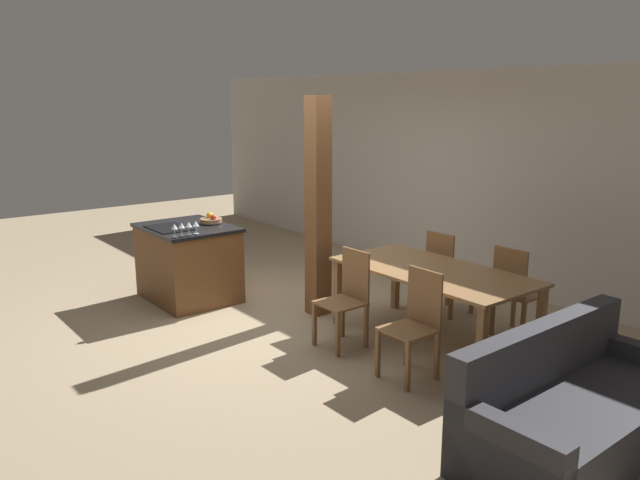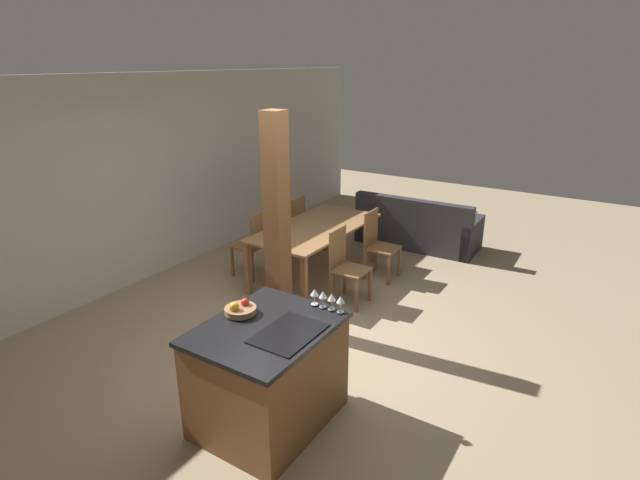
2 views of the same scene
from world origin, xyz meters
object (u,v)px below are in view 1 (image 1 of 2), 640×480
object	(u,v)px
dining_chair_far_left	(446,272)
wine_glass_near	(174,227)
kitchen_island	(188,262)
couch	(575,413)
dining_chair_far_right	(515,291)
wine_glass_end	(196,224)
dining_table	(433,278)
dining_chair_near_right	(415,323)
fruit_bowl	(211,220)
wine_glass_middle	(182,226)
wine_glass_far	(189,225)
dining_chair_near_left	(347,297)
timber_post	(318,208)

from	to	relation	value
dining_chair_far_left	wine_glass_near	bearing A→B (deg)	53.62
wine_glass_near	kitchen_island	bearing A→B (deg)	142.36
dining_chair_far_left	couch	size ratio (longest dim) A/B	0.49
wine_glass_near	dining_chair_far_right	distance (m)	3.58
wine_glass_end	dining_chair_far_right	distance (m)	3.42
dining_table	dining_chair_far_right	size ratio (longest dim) A/B	2.12
kitchen_island	dining_chair_far_right	world-z (taller)	dining_chair_far_right
dining_chair_near_right	dining_chair_far_left	size ratio (longest dim) A/B	1.00
wine_glass_near	wine_glass_end	size ratio (longest dim) A/B	1.00
fruit_bowl	wine_glass_middle	bearing A→B (deg)	-52.91
wine_glass_far	wine_glass_end	bearing A→B (deg)	90.00
wine_glass_end	dining_chair_near_left	xyz separation A→B (m)	(1.74, 0.68, -0.52)
wine_glass_end	timber_post	bearing A→B (deg)	50.25
wine_glass_middle	dining_chair_far_right	bearing A→B (deg)	40.89
wine_glass_middle	wine_glass_far	world-z (taller)	same
wine_glass_near	dining_chair_near_left	bearing A→B (deg)	28.13
dining_chair_far_left	wine_glass_middle	bearing A→B (deg)	52.63
dining_chair_near_left	dining_chair_far_right	size ratio (longest dim) A/B	1.00
dining_chair_near_left	dining_chair_near_right	bearing A→B (deg)	0.00
dining_table	dining_chair_near_right	xyz separation A→B (m)	(0.45, -0.72, -0.16)
wine_glass_near	dining_chair_near_right	distance (m)	2.84
timber_post	wine_glass_middle	bearing A→B (deg)	-125.55
fruit_bowl	wine_glass_middle	distance (m)	0.75
kitchen_island	wine_glass_middle	bearing A→B (deg)	-31.01
kitchen_island	timber_post	xyz separation A→B (m)	(1.35, 0.90, 0.74)
wine_glass_far	dining_chair_far_right	world-z (taller)	wine_glass_far
wine_glass_middle	wine_glass_end	bearing A→B (deg)	90.00
fruit_bowl	dining_chair_near_right	bearing A→B (deg)	4.62
dining_chair_near_right	timber_post	xyz separation A→B (m)	(-1.78, 0.35, 0.70)
wine_glass_end	dining_chair_far_left	world-z (taller)	wine_glass_end
wine_glass_end	dining_table	world-z (taller)	wine_glass_end
wine_glass_far	couch	xyz separation A→B (m)	(4.11, 0.77, -0.73)
wine_glass_far	dining_chair_far_left	size ratio (longest dim) A/B	0.15
wine_glass_far	dining_chair_far_left	xyz separation A→B (m)	(1.74, 2.20, -0.52)
wine_glass_near	dining_table	distance (m)	2.76
fruit_bowl	wine_glass_middle	size ratio (longest dim) A/B	1.84
wine_glass_end	dining_chair_far_left	bearing A→B (deg)	50.48
wine_glass_middle	timber_post	xyz separation A→B (m)	(0.85, 1.20, 0.18)
dining_chair_near_left	dining_chair_far_left	bearing A→B (deg)	90.00
kitchen_island	wine_glass_end	bearing A→B (deg)	-14.64
fruit_bowl	timber_post	distance (m)	1.46
wine_glass_far	dining_chair_near_left	world-z (taller)	wine_glass_far
wine_glass_near	dining_chair_far_left	bearing A→B (deg)	53.62
kitchen_island	wine_glass_far	size ratio (longest dim) A/B	8.05
wine_glass_far	timber_post	distance (m)	1.41
wine_glass_end	timber_post	size ratio (longest dim) A/B	0.06
wine_glass_far	wine_glass_end	size ratio (longest dim) A/B	1.00
fruit_bowl	dining_chair_far_left	xyz separation A→B (m)	(2.19, 1.68, -0.45)
dining_chair_far_left	dining_table	bearing A→B (deg)	121.89
kitchen_island	timber_post	distance (m)	1.78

